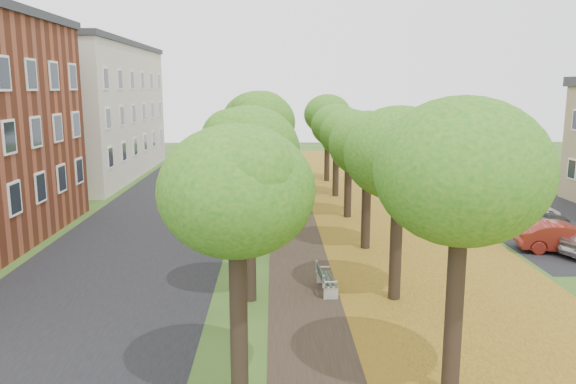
{
  "coord_description": "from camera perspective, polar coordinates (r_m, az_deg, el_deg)",
  "views": [
    {
      "loc": [
        -1.41,
        -11.7,
        6.96
      ],
      "look_at": [
        -0.79,
        12.12,
        2.5
      ],
      "focal_mm": 35.0,
      "sensor_mm": 36.0,
      "label": 1
    }
  ],
  "objects": [
    {
      "name": "car_white",
      "position": [
        31.59,
        21.68,
        -1.6
      ],
      "size": [
        5.14,
        2.68,
        1.38
      ],
      "primitive_type": "imported",
      "rotation": [
        0.0,
        0.0,
        1.65
      ],
      "color": "silver",
      "rests_on": "ground"
    },
    {
      "name": "parking_lot",
      "position": [
        32.22,
        26.16,
        -2.98
      ],
      "size": [
        9.0,
        16.0,
        0.01
      ],
      "primitive_type": "cube",
      "color": "black",
      "rests_on": "ground"
    },
    {
      "name": "car_red",
      "position": [
        26.75,
        26.29,
        -4.19
      ],
      "size": [
        4.06,
        2.07,
        1.28
      ],
      "primitive_type": "imported",
      "rotation": [
        0.0,
        0.0,
        1.38
      ],
      "color": "maroon",
      "rests_on": "ground"
    },
    {
      "name": "footpath",
      "position": [
        27.62,
        1.49,
        -3.99
      ],
      "size": [
        3.2,
        70.0,
        0.01
      ],
      "primitive_type": "cube",
      "color": "black",
      "rests_on": "ground"
    },
    {
      "name": "leaf_verge",
      "position": [
        28.32,
        11.67,
        -3.84
      ],
      "size": [
        7.5,
        70.0,
        0.01
      ],
      "primitive_type": "cube",
      "color": "olive",
      "rests_on": "ground"
    },
    {
      "name": "building_cream",
      "position": [
        47.37,
        -20.91,
        7.8
      ],
      "size": [
        10.3,
        20.3,
        10.4
      ],
      "color": "beige",
      "rests_on": "ground"
    },
    {
      "name": "street_asphalt",
      "position": [
        28.25,
        -13.92,
        -3.97
      ],
      "size": [
        8.0,
        70.0,
        0.01
      ],
      "primitive_type": "cube",
      "color": "black",
      "rests_on": "ground"
    },
    {
      "name": "bench",
      "position": [
        19.67,
        3.83,
        -8.82
      ],
      "size": [
        0.62,
        1.77,
        0.82
      ],
      "rotation": [
        0.0,
        0.0,
        1.64
      ],
      "color": "#2B362E",
      "rests_on": "ground"
    },
    {
      "name": "tree_row_west",
      "position": [
        26.8,
        -3.19,
        5.89
      ],
      "size": [
        3.54,
        33.54,
        6.32
      ],
      "color": "black",
      "rests_on": "ground"
    },
    {
      "name": "car_grey",
      "position": [
        30.1,
        22.92,
        -2.39
      ],
      "size": [
        4.64,
        2.7,
        1.26
      ],
      "primitive_type": "imported",
      "rotation": [
        0.0,
        0.0,
        1.35
      ],
      "color": "#313136",
      "rests_on": "ground"
    },
    {
      "name": "tree_row_east",
      "position": [
        27.08,
        7.07,
        5.88
      ],
      "size": [
        3.54,
        33.54,
        6.32
      ],
      "color": "black",
      "rests_on": "ground"
    }
  ]
}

